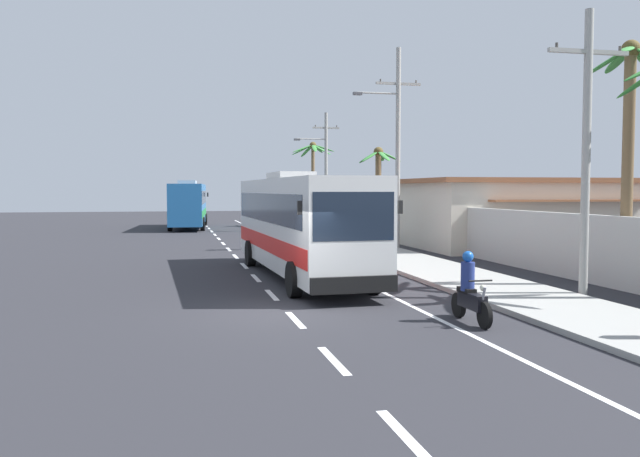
# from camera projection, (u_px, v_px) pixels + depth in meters

# --- Properties ---
(ground_plane) EXTENTS (160.00, 160.00, 0.00)m
(ground_plane) POSITION_uv_depth(u_px,v_px,m) (287.00, 311.00, 16.59)
(ground_plane) COLOR #28282D
(sidewalk_kerb) EXTENTS (3.20, 90.00, 0.14)m
(sidewalk_kerb) POSITION_uv_depth(u_px,v_px,m) (404.00, 260.00, 27.82)
(sidewalk_kerb) COLOR #999993
(sidewalk_kerb) RESTS_ON ground
(lane_markings) EXTENTS (3.48, 71.00, 0.01)m
(lane_markings) POSITION_uv_depth(u_px,v_px,m) (277.00, 254.00, 31.21)
(lane_markings) COLOR white
(lane_markings) RESTS_ON ground
(boundary_wall) EXTENTS (0.24, 60.00, 2.26)m
(boundary_wall) POSITION_uv_depth(u_px,v_px,m) (449.00, 229.00, 32.48)
(boundary_wall) COLOR #B2B2AD
(boundary_wall) RESTS_ON ground
(coach_bus_foreground) EXTENTS (3.19, 12.52, 3.72)m
(coach_bus_foreground) POSITION_uv_depth(u_px,v_px,m) (300.00, 222.00, 22.98)
(coach_bus_foreground) COLOR silver
(coach_bus_foreground) RESTS_ON ground
(coach_bus_far_lane) EXTENTS (3.50, 11.38, 3.79)m
(coach_bus_far_lane) POSITION_uv_depth(u_px,v_px,m) (188.00, 204.00, 52.07)
(coach_bus_far_lane) COLOR #2366A8
(coach_bus_far_lane) RESTS_ON ground
(motorcycle_beside_bus) EXTENTS (0.56, 1.96, 1.65)m
(motorcycle_beside_bus) POSITION_uv_depth(u_px,v_px,m) (470.00, 294.00, 15.10)
(motorcycle_beside_bus) COLOR black
(motorcycle_beside_bus) RESTS_ON ground
(pedestrian_midwalk) EXTENTS (0.36, 0.36, 1.72)m
(pedestrian_midwalk) POSITION_uv_depth(u_px,v_px,m) (367.00, 233.00, 30.64)
(pedestrian_midwalk) COLOR navy
(pedestrian_midwalk) RESTS_ON sidewalk_kerb
(utility_pole_nearest) EXTENTS (2.49, 0.24, 8.08)m
(utility_pole_nearest) POSITION_uv_depth(u_px,v_px,m) (586.00, 147.00, 18.35)
(utility_pole_nearest) COLOR #9E9E99
(utility_pole_nearest) RESTS_ON ground
(utility_pole_mid) EXTENTS (3.56, 0.24, 10.25)m
(utility_pole_mid) POSITION_uv_depth(u_px,v_px,m) (397.00, 143.00, 33.24)
(utility_pole_mid) COLOR #9E9E99
(utility_pole_mid) RESTS_ON ground
(utility_pole_far) EXTENTS (3.41, 0.24, 8.75)m
(utility_pole_far) POSITION_uv_depth(u_px,v_px,m) (325.00, 168.00, 48.24)
(utility_pole_far) COLOR #9E9E99
(utility_pole_far) RESTS_ON ground
(palm_nearest) EXTENTS (2.56, 2.80, 7.64)m
(palm_nearest) POSITION_uv_depth(u_px,v_px,m) (629.00, 129.00, 20.09)
(palm_nearest) COLOR brown
(palm_nearest) RESTS_ON ground
(palm_second) EXTENTS (2.61, 2.64, 5.56)m
(palm_second) POSITION_uv_depth(u_px,v_px,m) (378.00, 179.00, 37.99)
(palm_second) COLOR brown
(palm_second) RESTS_ON ground
(palm_fourth) EXTENTS (3.89, 3.70, 7.09)m
(palm_fourth) POSITION_uv_depth(u_px,v_px,m) (313.00, 164.00, 54.84)
(palm_fourth) COLOR brown
(palm_fourth) RESTS_ON ground
(roadside_building) EXTENTS (12.83, 7.95, 3.66)m
(roadside_building) POSITION_uv_depth(u_px,v_px,m) (530.00, 213.00, 34.70)
(roadside_building) COLOR beige
(roadside_building) RESTS_ON ground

